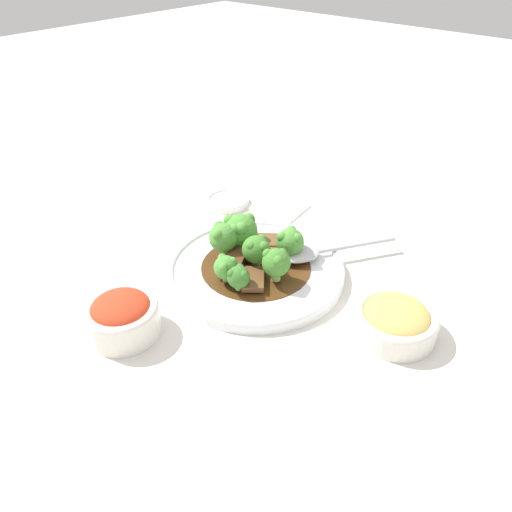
# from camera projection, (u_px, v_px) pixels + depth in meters

# --- Properties ---
(ground_plane) EXTENTS (4.00, 4.00, 0.00)m
(ground_plane) POSITION_uv_depth(u_px,v_px,m) (256.00, 274.00, 0.76)
(ground_plane) COLOR silver
(main_plate) EXTENTS (0.27, 0.27, 0.02)m
(main_plate) POSITION_uv_depth(u_px,v_px,m) (256.00, 269.00, 0.75)
(main_plate) COLOR white
(main_plate) RESTS_ON ground_plane
(beef_strip_0) EXTENTS (0.07, 0.06, 0.01)m
(beef_strip_0) POSITION_uv_depth(u_px,v_px,m) (262.00, 242.00, 0.79)
(beef_strip_0) COLOR brown
(beef_strip_0) RESTS_ON main_plate
(beef_strip_1) EXTENTS (0.06, 0.06, 0.01)m
(beef_strip_1) POSITION_uv_depth(u_px,v_px,m) (253.00, 279.00, 0.71)
(beef_strip_1) COLOR brown
(beef_strip_1) RESTS_ON main_plate
(beef_strip_2) EXTENTS (0.06, 0.05, 0.01)m
(beef_strip_2) POSITION_uv_depth(u_px,v_px,m) (270.00, 255.00, 0.76)
(beef_strip_2) COLOR brown
(beef_strip_2) RESTS_ON main_plate
(beef_strip_3) EXTENTS (0.05, 0.07, 0.02)m
(beef_strip_3) POSITION_uv_depth(u_px,v_px,m) (234.00, 263.00, 0.74)
(beef_strip_3) COLOR #56331E
(beef_strip_3) RESTS_ON main_plate
(broccoli_floret_0) EXTENTS (0.03, 0.03, 0.04)m
(broccoli_floret_0) POSITION_uv_depth(u_px,v_px,m) (238.00, 277.00, 0.69)
(broccoli_floret_0) COLOR #8EB756
(broccoli_floret_0) RESTS_ON main_plate
(broccoli_floret_1) EXTENTS (0.04, 0.04, 0.05)m
(broccoli_floret_1) POSITION_uv_depth(u_px,v_px,m) (223.00, 237.00, 0.75)
(broccoli_floret_1) COLOR #8EB756
(broccoli_floret_1) RESTS_ON main_plate
(broccoli_floret_2) EXTENTS (0.04, 0.04, 0.05)m
(broccoli_floret_2) POSITION_uv_depth(u_px,v_px,m) (276.00, 262.00, 0.70)
(broccoli_floret_2) COLOR #8EB756
(broccoli_floret_2) RESTS_ON main_plate
(broccoli_floret_3) EXTENTS (0.04, 0.04, 0.05)m
(broccoli_floret_3) POSITION_uv_depth(u_px,v_px,m) (257.00, 249.00, 0.73)
(broccoli_floret_3) COLOR #8EB756
(broccoli_floret_3) RESTS_ON main_plate
(broccoli_floret_4) EXTENTS (0.03, 0.03, 0.04)m
(broccoli_floret_4) POSITION_uv_depth(u_px,v_px,m) (226.00, 267.00, 0.70)
(broccoli_floret_4) COLOR #7FA84C
(broccoli_floret_4) RESTS_ON main_plate
(broccoli_floret_5) EXTENTS (0.05, 0.05, 0.06)m
(broccoli_floret_5) POSITION_uv_depth(u_px,v_px,m) (240.00, 230.00, 0.77)
(broccoli_floret_5) COLOR #8EB756
(broccoli_floret_5) RESTS_ON main_plate
(broccoli_floret_6) EXTENTS (0.04, 0.04, 0.05)m
(broccoli_floret_6) POSITION_uv_depth(u_px,v_px,m) (290.00, 241.00, 0.75)
(broccoli_floret_6) COLOR #8EB756
(broccoli_floret_6) RESTS_ON main_plate
(serving_spoon) EXTENTS (0.13, 0.18, 0.01)m
(serving_spoon) POSITION_uv_depth(u_px,v_px,m) (305.00, 252.00, 0.76)
(serving_spoon) COLOR #B7B7BC
(serving_spoon) RESTS_ON main_plate
(side_bowl_kimchi) EXTENTS (0.10, 0.10, 0.06)m
(side_bowl_kimchi) POSITION_uv_depth(u_px,v_px,m) (122.00, 316.00, 0.64)
(side_bowl_kimchi) COLOR white
(side_bowl_kimchi) RESTS_ON ground_plane
(side_bowl_appetizer) EXTENTS (0.11, 0.11, 0.04)m
(side_bowl_appetizer) POSITION_uv_depth(u_px,v_px,m) (395.00, 320.00, 0.64)
(side_bowl_appetizer) COLOR white
(side_bowl_appetizer) RESTS_ON ground_plane
(sauce_dish) EXTENTS (0.08, 0.08, 0.01)m
(sauce_dish) POSITION_uv_depth(u_px,v_px,m) (228.00, 201.00, 0.94)
(sauce_dish) COLOR white
(sauce_dish) RESTS_ON ground_plane
(paper_napkin) EXTENTS (0.11, 0.09, 0.01)m
(paper_napkin) POSITION_uv_depth(u_px,v_px,m) (278.00, 206.00, 0.93)
(paper_napkin) COLOR white
(paper_napkin) RESTS_ON ground_plane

